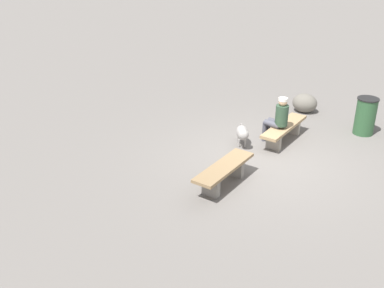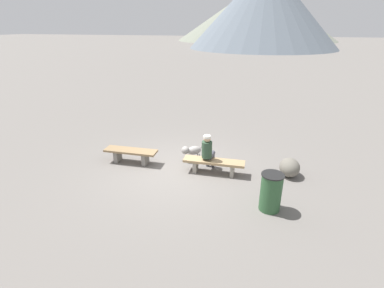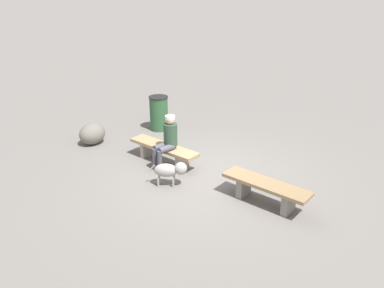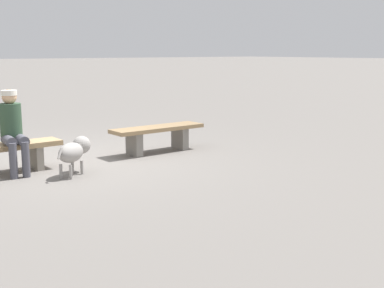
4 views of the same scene
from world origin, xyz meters
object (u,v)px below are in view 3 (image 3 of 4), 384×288
object	(u,v)px
trash_bin	(159,113)
bench_right	(164,150)
boulder	(92,134)
seated_person	(167,138)
bench_left	(266,188)
dog	(170,170)

from	to	relation	value
trash_bin	bench_right	bearing A→B (deg)	138.22
boulder	seated_person	bearing A→B (deg)	-172.66
bench_left	trash_bin	distance (m)	4.67
trash_bin	seated_person	bearing A→B (deg)	140.03
seated_person	boulder	bearing A→B (deg)	12.99
seated_person	trash_bin	xyz separation A→B (m)	(1.87, -1.57, -0.21)
seated_person	dog	distance (m)	0.96
bench_right	boulder	size ratio (longest dim) A/B	2.58
bench_right	seated_person	xyz separation A→B (m)	(-0.21, 0.09, 0.37)
bench_left	seated_person	xyz separation A→B (m)	(2.54, 0.05, 0.37)
seated_person	trash_bin	world-z (taller)	seated_person
trash_bin	boulder	world-z (taller)	trash_bin
seated_person	trash_bin	bearing A→B (deg)	-34.32
bench_left	trash_bin	bearing A→B (deg)	-20.00
dog	seated_person	bearing A→B (deg)	101.89
trash_bin	boulder	distance (m)	1.98
bench_right	boulder	world-z (taller)	boulder
bench_right	trash_bin	bearing A→B (deg)	-42.80
bench_left	dog	xyz separation A→B (m)	(1.87, 0.66, 0.02)
bench_left	boulder	bearing A→B (deg)	3.21
dog	boulder	bearing A→B (deg)	138.90
boulder	bench_right	bearing A→B (deg)	-169.76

